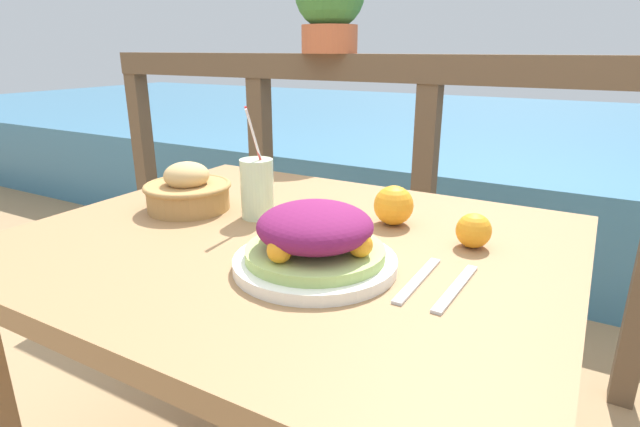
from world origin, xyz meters
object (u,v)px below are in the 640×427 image
(drink_glass, at_px, (257,188))
(potted_plant, at_px, (330,3))
(salad_plate, at_px, (315,241))
(bread_basket, at_px, (188,191))

(drink_glass, relative_size, potted_plant, 0.77)
(salad_plate, relative_size, potted_plant, 0.87)
(drink_glass, bearing_deg, potted_plant, 107.63)
(bread_basket, xyz_separation_m, potted_plant, (-0.07, 0.81, 0.45))
(salad_plate, distance_m, potted_plant, 1.16)
(salad_plate, bearing_deg, drink_glass, 144.99)
(salad_plate, height_order, drink_glass, drink_glass)
(salad_plate, xyz_separation_m, drink_glass, (-0.24, 0.17, 0.02))
(drink_glass, xyz_separation_m, bread_basket, (-0.17, -0.03, -0.02))
(bread_basket, bearing_deg, potted_plant, 95.25)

